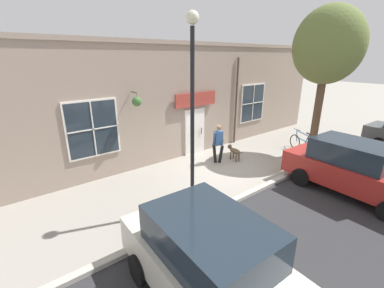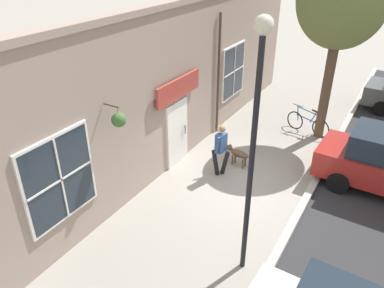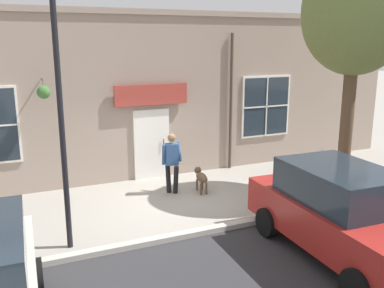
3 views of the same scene
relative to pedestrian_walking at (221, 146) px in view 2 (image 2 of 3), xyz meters
name	(u,v)px [view 2 (image 2 of 3)]	position (x,y,z in m)	size (l,w,h in m)	color
ground_plane	(238,182)	(0.67, -0.11, -1.00)	(90.00, 90.00, 0.00)	gray
storefront_facade	(170,90)	(-1.67, -0.12, 1.47)	(0.95, 18.00, 4.94)	gray
pedestrian_walking	(221,146)	(0.00, 0.00, 0.00)	(0.57, 0.60, 1.67)	black
dog_on_leash	(238,153)	(0.23, 0.77, -0.58)	(1.04, 0.35, 0.64)	brown
street_tree_by_curb	(343,2)	(1.98, 4.19, 3.67)	(2.85, 2.56, 6.33)	brown
leaning_bicycle	(308,123)	(1.51, 4.21, -0.62)	(1.69, 0.51, 1.00)	black
street_lamp	(255,125)	(2.11, -3.05, 2.45)	(0.32, 0.32, 5.36)	black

